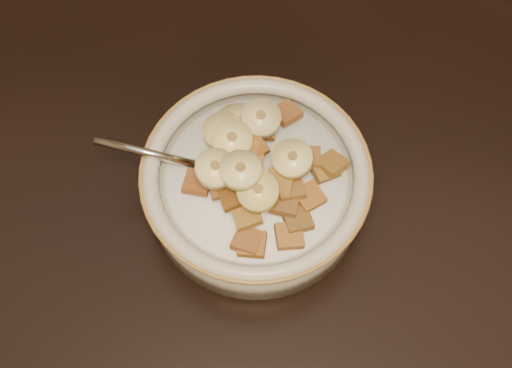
{
  "coord_description": "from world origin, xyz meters",
  "views": [
    {
      "loc": [
        0.11,
        -0.17,
        1.29
      ],
      "look_at": [
        0.1,
        0.08,
        0.78
      ],
      "focal_mm": 50.0,
      "sensor_mm": 36.0,
      "label": 1
    }
  ],
  "objects_px": {
    "table": "(123,300)",
    "chair": "(294,43)",
    "cereal_bowl": "(256,189)",
    "spoon": "(221,170)"
  },
  "relations": [
    {
      "from": "table",
      "to": "cereal_bowl",
      "type": "height_order",
      "value": "cereal_bowl"
    },
    {
      "from": "cereal_bowl",
      "to": "chair",
      "type": "bearing_deg",
      "value": 84.49
    },
    {
      "from": "chair",
      "to": "table",
      "type": "bearing_deg",
      "value": -104.61
    },
    {
      "from": "table",
      "to": "cereal_bowl",
      "type": "relative_size",
      "value": 8.12
    },
    {
      "from": "table",
      "to": "chair",
      "type": "distance_m",
      "value": 0.6
    },
    {
      "from": "spoon",
      "to": "table",
      "type": "bearing_deg",
      "value": -34.55
    },
    {
      "from": "chair",
      "to": "cereal_bowl",
      "type": "height_order",
      "value": "chair"
    },
    {
      "from": "chair",
      "to": "cereal_bowl",
      "type": "bearing_deg",
      "value": -94.07
    },
    {
      "from": "chair",
      "to": "spoon",
      "type": "bearing_deg",
      "value": -97.85
    },
    {
      "from": "chair",
      "to": "cereal_bowl",
      "type": "distance_m",
      "value": 0.54
    }
  ]
}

